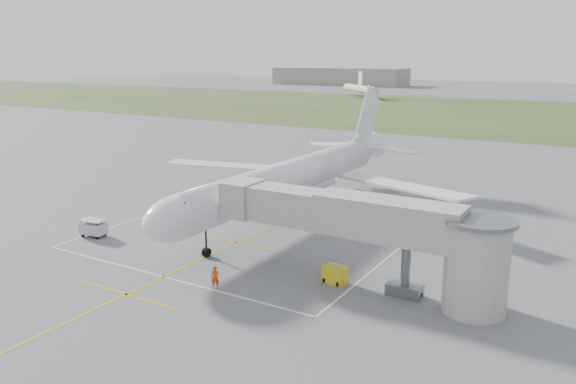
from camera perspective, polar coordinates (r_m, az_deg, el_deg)
The scene contains 10 objects.
ground at distance 62.15m, azimuth 0.18°, elevation -2.59°, with size 700.00×700.00×0.00m, color #57575A.
grass_strip at distance 184.63m, azimuth 21.49°, elevation 7.37°, with size 700.00×120.00×0.02m, color #334920.
apron_markings at distance 57.45m, azimuth -2.80°, elevation -3.97°, with size 28.20×60.00×0.01m.
airliner at distance 61.70m, azimuth 0.54°, elevation 1.50°, with size 38.93×46.75×13.52m.
jet_bridge at distance 42.50m, azimuth 9.13°, elevation -3.87°, with size 23.40×5.00×7.20m.
gpu_unit at distance 44.75m, azimuth 4.79°, elevation -8.36°, with size 1.95×1.48×1.36m.
baggage_cart at distance 58.71m, azimuth -19.15°, elevation -3.46°, with size 2.66×1.83×1.72m.
ramp_worker_nose at distance 43.76m, azimuth -7.40°, elevation -8.63°, with size 0.66×0.43×1.81m, color #F23A07.
ramp_worker_wing at distance 67.54m, azimuth -7.99°, elevation -0.62°, with size 0.85×0.66×1.76m, color #F23107.
distant_hangars at distance 320.10m, azimuth 22.95°, elevation 10.48°, with size 345.00×49.00×12.00m.
Camera 1 is at (30.52, -51.25, 17.48)m, focal length 35.00 mm.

